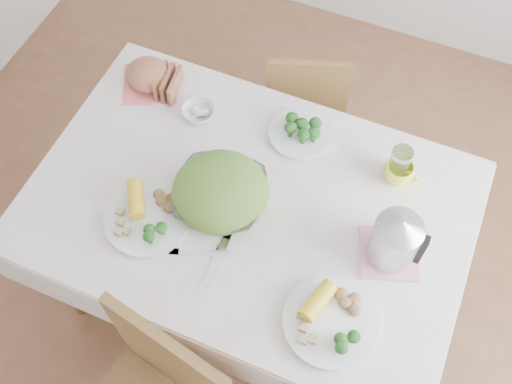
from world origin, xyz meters
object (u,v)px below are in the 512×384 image
at_px(chair_far, 306,87).
at_px(salad_bowl, 221,195).
at_px(dinner_plate_right, 330,322).
at_px(dinner_plate_left, 148,219).
at_px(electric_kettle, 396,238).
at_px(yellow_mug, 399,173).
at_px(dining_table, 249,251).

height_order(chair_far, salad_bowl, chair_far).
bearing_deg(dinner_plate_right, dinner_plate_left, 171.82).
distance_m(dinner_plate_right, electric_kettle, 0.33).
distance_m(salad_bowl, dinner_plate_left, 0.26).
distance_m(chair_far, salad_bowl, 0.90).
relative_size(dinner_plate_right, yellow_mug, 2.96).
bearing_deg(dinner_plate_left, yellow_mug, 33.88).
height_order(salad_bowl, dinner_plate_right, salad_bowl).
height_order(dinner_plate_left, electric_kettle, electric_kettle).
bearing_deg(dining_table, dinner_plate_left, -146.01).
bearing_deg(dinner_plate_right, chair_far, 113.01).
height_order(dining_table, chair_far, chair_far).
xyz_separation_m(chair_far, yellow_mug, (0.51, -0.52, 0.34)).
relative_size(chair_far, dinner_plate_left, 2.72).
xyz_separation_m(dining_table, chair_far, (-0.07, 0.81, 0.09)).
bearing_deg(electric_kettle, yellow_mug, 93.98).
distance_m(dining_table, yellow_mug, 0.68).
relative_size(dining_table, dinner_plate_left, 4.77).
bearing_deg(dinner_plate_right, salad_bowl, 151.71).
xyz_separation_m(dinner_plate_right, yellow_mug, (0.04, 0.59, 0.03)).
bearing_deg(salad_bowl, dinner_plate_left, -139.75).
bearing_deg(yellow_mug, salad_bowl, -148.74).
relative_size(chair_far, dinner_plate_right, 2.68).
xyz_separation_m(chair_far, salad_bowl, (-0.02, -0.84, 0.33)).
distance_m(salad_bowl, yellow_mug, 0.62).
xyz_separation_m(salad_bowl, dinner_plate_right, (0.49, -0.26, -0.03)).
xyz_separation_m(dining_table, electric_kettle, (0.50, 0.00, 0.51)).
bearing_deg(dining_table, salad_bowl, -163.12).
distance_m(salad_bowl, dinner_plate_right, 0.56).
xyz_separation_m(dinner_plate_left, yellow_mug, (0.73, 0.49, 0.03)).
bearing_deg(dinner_plate_left, chair_far, 77.78).
height_order(salad_bowl, electric_kettle, electric_kettle).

